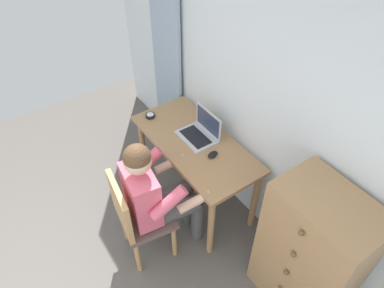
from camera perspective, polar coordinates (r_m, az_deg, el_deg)
wall_back at (r=2.54m, az=14.12°, el=5.65°), size 4.80×0.05×2.50m
curtain_panel at (r=3.50m, az=-4.33°, el=15.65°), size 0.49×0.03×2.29m
desk at (r=3.03m, az=0.48°, el=-1.16°), size 1.25×0.59×0.74m
dresser at (r=2.60m, az=18.94°, el=-16.93°), size 0.64×0.46×1.16m
chair at (r=2.78m, az=-9.10°, el=-11.62°), size 0.47×0.45×0.88m
person_seated at (r=2.67m, az=-5.84°, el=-7.96°), size 0.58×0.62×1.20m
laptop at (r=2.98m, az=1.42°, el=2.06°), size 0.34×0.25×0.24m
computer_mouse at (r=2.82m, az=3.46°, el=-1.77°), size 0.08×0.11×0.03m
desk_clock at (r=3.23m, az=-6.93°, el=4.70°), size 0.09×0.09×0.03m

